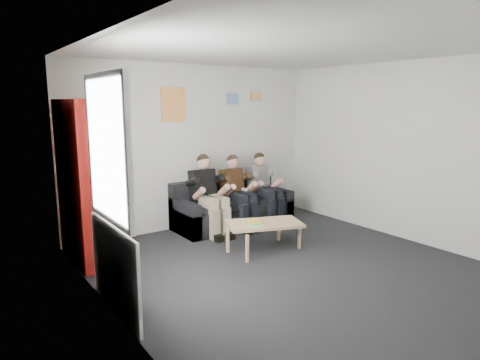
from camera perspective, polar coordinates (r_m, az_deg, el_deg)
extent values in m
plane|color=black|center=(5.57, 7.24, -11.76)|extent=(5.00, 5.00, 0.00)
plane|color=silver|center=(5.20, 7.95, 17.00)|extent=(5.00, 5.00, 0.00)
plane|color=white|center=(7.24, -5.94, 4.43)|extent=(4.50, 0.00, 4.50)
plane|color=white|center=(4.06, -16.50, -0.53)|extent=(0.00, 5.00, 5.00)
plane|color=white|center=(6.93, 21.45, 3.51)|extent=(0.00, 5.00, 5.00)
cube|color=black|center=(7.34, -0.89, -4.62)|extent=(2.03, 0.83, 0.39)
cube|color=black|center=(7.51, -2.28, -1.21)|extent=(2.03, 0.18, 0.40)
cube|color=black|center=(6.86, -7.38, -5.07)|extent=(0.17, 0.83, 0.55)
cube|color=black|center=(7.87, 4.75, -3.02)|extent=(0.17, 0.83, 0.55)
cube|color=black|center=(7.22, -0.56, -2.91)|extent=(1.70, 0.57, 0.09)
cube|color=maroon|center=(5.83, -20.26, -0.42)|extent=(0.32, 0.96, 2.13)
cube|color=tan|center=(6.09, 3.25, -5.85)|extent=(1.04, 0.57, 0.04)
cylinder|color=tan|center=(5.70, 0.97, -9.13)|extent=(0.05, 0.05, 0.37)
cylinder|color=tan|center=(6.27, 7.94, -7.42)|extent=(0.05, 0.05, 0.37)
cylinder|color=tan|center=(6.07, -1.64, -7.93)|extent=(0.05, 0.05, 0.37)
cylinder|color=tan|center=(6.60, 5.17, -6.45)|extent=(0.05, 0.05, 0.37)
cube|color=silver|center=(5.92, 1.98, -6.02)|extent=(0.21, 0.15, 0.02)
cube|color=#5CC345|center=(5.95, 1.96, -5.76)|extent=(0.21, 0.15, 0.02)
cube|color=yellow|center=(5.98, 1.94, -5.51)|extent=(0.21, 0.15, 0.02)
cube|color=black|center=(6.96, -4.99, -0.81)|extent=(0.40, 0.29, 0.56)
sphere|color=tan|center=(6.87, -4.87, 2.30)|extent=(0.22, 0.22, 0.22)
sphere|color=black|center=(6.87, -4.94, 2.60)|extent=(0.21, 0.21, 0.21)
cube|color=tan|center=(6.75, -3.69, -2.85)|extent=(0.36, 0.46, 0.15)
cube|color=tan|center=(6.65, -2.68, -5.80)|extent=(0.34, 0.14, 0.48)
cube|color=black|center=(6.66, -2.39, -7.49)|extent=(0.34, 0.26, 0.10)
cube|color=#4E2F1A|center=(7.26, -1.09, -0.44)|extent=(0.37, 0.27, 0.53)
sphere|color=tan|center=(7.17, -0.93, 2.37)|extent=(0.21, 0.21, 0.21)
sphere|color=black|center=(7.17, -1.00, 2.64)|extent=(0.20, 0.20, 0.20)
cube|color=black|center=(7.07, 0.18, -2.27)|extent=(0.34, 0.43, 0.14)
cube|color=black|center=(6.98, 1.16, -5.02)|extent=(0.32, 0.13, 0.48)
cube|color=black|center=(6.99, 1.42, -6.65)|extent=(0.32, 0.24, 0.09)
cube|color=white|center=(6.96, 0.63, -1.29)|extent=(0.04, 0.13, 0.04)
cube|color=silver|center=(7.58, 2.46, 0.01)|extent=(0.37, 0.27, 0.52)
sphere|color=tan|center=(7.50, 2.66, 2.68)|extent=(0.20, 0.20, 0.20)
sphere|color=black|center=(7.50, 2.60, 2.94)|extent=(0.19, 0.19, 0.19)
cube|color=black|center=(7.40, 3.76, -1.72)|extent=(0.33, 0.43, 0.14)
cube|color=black|center=(7.32, 4.74, -4.33)|extent=(0.32, 0.13, 0.48)
cube|color=black|center=(7.33, 4.99, -5.88)|extent=(0.32, 0.24, 0.09)
cylinder|color=silver|center=(4.32, -14.16, -13.71)|extent=(0.06, 0.06, 0.60)
cylinder|color=silver|center=(4.39, -14.55, -13.33)|extent=(0.06, 0.06, 0.60)
cylinder|color=silver|center=(4.46, -14.92, -12.96)|extent=(0.06, 0.06, 0.60)
cylinder|color=silver|center=(4.53, -15.28, -12.61)|extent=(0.06, 0.06, 0.60)
cylinder|color=silver|center=(4.60, -15.63, -12.26)|extent=(0.06, 0.06, 0.60)
cylinder|color=silver|center=(4.67, -15.97, -11.93)|extent=(0.06, 0.06, 0.60)
cylinder|color=silver|center=(4.74, -16.29, -11.60)|extent=(0.06, 0.06, 0.60)
cylinder|color=silver|center=(4.81, -16.61, -11.29)|extent=(0.06, 0.06, 0.60)
cube|color=silver|center=(4.68, -15.29, -15.60)|extent=(0.10, 0.64, 0.04)
cube|color=silver|center=(4.46, -15.63, -9.11)|extent=(0.10, 0.64, 0.04)
cube|color=white|center=(4.22, -17.33, 3.92)|extent=(0.02, 1.00, 1.30)
cube|color=white|center=(4.20, -17.70, 13.18)|extent=(0.05, 1.12, 0.06)
cube|color=white|center=(4.34, -16.72, -5.01)|extent=(0.05, 1.12, 0.06)
cube|color=white|center=(4.50, -16.37, -11.41)|extent=(0.03, 1.30, 0.90)
cube|color=#F1EF55|center=(7.01, -8.90, 9.90)|extent=(0.42, 0.01, 0.55)
cube|color=#417FDE|center=(7.59, -0.97, 10.80)|extent=(0.25, 0.01, 0.20)
cube|color=#B7397F|center=(7.88, 2.10, 11.14)|extent=(0.22, 0.01, 0.18)
cube|color=white|center=(6.77, -13.60, 11.42)|extent=(0.20, 0.01, 0.14)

